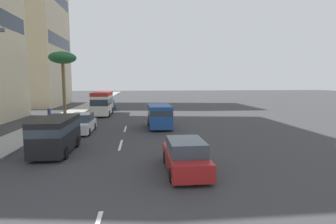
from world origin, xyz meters
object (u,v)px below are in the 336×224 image
Objects in this scene: car_fifth at (82,124)px; van_second at (56,133)px; car_fourth at (185,156)px; minibus_sixth at (102,103)px; car_lead at (109,105)px; palm_tree at (63,59)px; pedestrian_mid_block at (49,114)px; van_third at (159,115)px.

van_second is at bearing -1.28° from car_fifth.
minibus_sixth is (23.45, 7.17, 0.92)m from car_fourth.
minibus_sixth is (-7.06, 0.03, 0.93)m from car_lead.
palm_tree is at bearing -35.88° from car_lead.
minibus_sixth reaches higher than pedestrian_mid_block.
car_fourth is 13.30m from car_fifth.
pedestrian_mid_block is at bearing -140.57° from car_fifth.
car_lead is 0.97× the size of car_fifth.
van_second is 6.77m from car_fifth.
car_fourth is 27.36m from palm_tree.
van_second is at bearing 23.10° from pedestrian_mid_block.
palm_tree is (0.18, 4.95, 5.66)m from minibus_sixth.
van_third is 12.72m from minibus_sixth.
minibus_sixth is (12.35, -0.16, 0.91)m from car_fifth.
car_fifth is (-19.42, 0.19, 0.02)m from car_lead.
car_lead is 0.67× the size of minibus_sixth.
palm_tree reaches higher than van_second.
pedestrian_mid_block is (-6.88, 4.66, -0.63)m from minibus_sixth.
car_fourth is (-12.73, -0.33, -0.51)m from van_third.
palm_tree is (7.06, 0.29, 6.29)m from pedestrian_mid_block.
van_third is 0.57× the size of palm_tree.
car_fourth is 20.36m from pedestrian_mid_block.
car_fifth reaches higher than car_fourth.
minibus_sixth is (10.71, 6.84, 0.41)m from van_third.
car_fourth is 1.02× the size of car_fifth.
minibus_sixth reaches higher than car_lead.
van_third is at bearing 139.55° from van_second.
minibus_sixth is at bearing 17.01° from car_fourth.
car_fourth is (-30.51, -7.14, 0.01)m from car_lead.
palm_tree reaches higher than car_lead.
palm_tree is at bearing 47.26° from van_third.
minibus_sixth is 3.89× the size of pedestrian_mid_block.
van_second is 19.11m from minibus_sixth.
car_fourth is 0.71× the size of minibus_sixth.
palm_tree is at bearing -174.13° from pedestrian_mid_block.
van_second is 1.06× the size of car_fourth.
car_fourth is at bearing 33.47° from car_fifth.
pedestrian_mid_block is (-13.95, 4.69, 0.30)m from car_lead.
pedestrian_mid_block is (3.83, 11.50, -0.22)m from van_third.
car_fifth is at bearing 42.96° from pedestrian_mid_block.
palm_tree is at bearing -92.09° from minibus_sixth.
car_lead is at bearing 179.25° from van_second.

